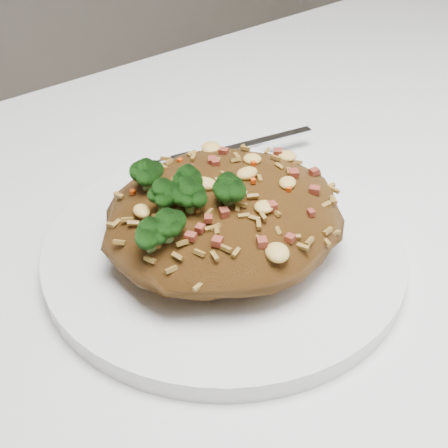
{
  "coord_description": "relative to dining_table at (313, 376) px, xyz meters",
  "views": [
    {
      "loc": [
        -0.24,
        -0.2,
        1.04
      ],
      "look_at": [
        -0.03,
        0.07,
        0.78
      ],
      "focal_mm": 50.0,
      "sensor_mm": 36.0,
      "label": 1
    }
  ],
  "objects": [
    {
      "name": "fork",
      "position": [
        0.05,
        0.16,
        0.11
      ],
      "size": [
        0.16,
        0.05,
        0.0
      ],
      "rotation": [
        0.0,
        0.0,
        -0.22
      ],
      "color": "silver",
      "rests_on": "plate"
    },
    {
      "name": "fried_rice",
      "position": [
        -0.03,
        0.07,
        0.13
      ],
      "size": [
        0.17,
        0.15,
        0.07
      ],
      "color": "brown",
      "rests_on": "plate"
    },
    {
      "name": "plate",
      "position": [
        -0.03,
        0.07,
        0.1
      ],
      "size": [
        0.25,
        0.25,
        0.01
      ],
      "primitive_type": "cylinder",
      "color": "white",
      "rests_on": "dining_table"
    },
    {
      "name": "dining_table",
      "position": [
        0.0,
        0.0,
        0.0
      ],
      "size": [
        1.2,
        0.8,
        0.75
      ],
      "color": "white",
      "rests_on": "ground"
    }
  ]
}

